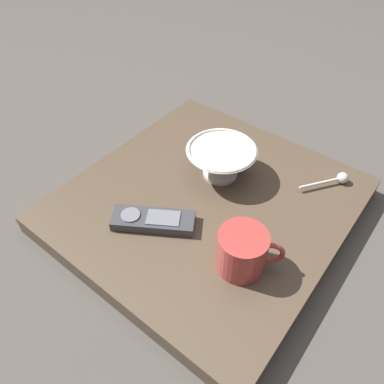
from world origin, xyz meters
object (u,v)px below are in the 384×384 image
(coffee_mug, at_px, (243,251))
(tv_remote_near, at_px, (153,220))
(teaspoon, at_px, (338,179))
(cereal_bowl, at_px, (221,160))

(coffee_mug, distance_m, tv_remote_near, 0.19)
(coffee_mug, xyz_separation_m, teaspoon, (-0.31, 0.05, -0.03))
(cereal_bowl, bearing_deg, tv_remote_near, -5.54)
(coffee_mug, bearing_deg, teaspoon, 170.65)
(tv_remote_near, bearing_deg, cereal_bowl, 174.46)
(coffee_mug, relative_size, tv_remote_near, 0.66)
(cereal_bowl, bearing_deg, teaspoon, 121.79)
(cereal_bowl, relative_size, coffee_mug, 1.41)
(coffee_mug, distance_m, teaspoon, 0.32)
(coffee_mug, bearing_deg, cereal_bowl, -136.11)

